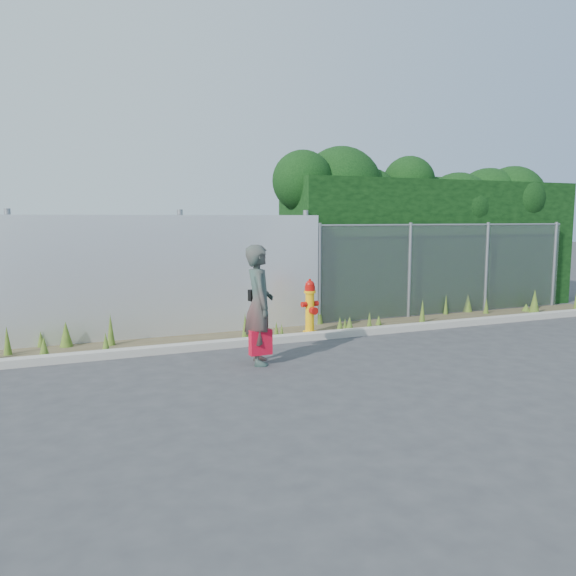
{
  "coord_description": "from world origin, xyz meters",
  "views": [
    {
      "loc": [
        -3.84,
        -7.06,
        2.15
      ],
      "look_at": [
        -0.3,
        1.4,
        1.0
      ],
      "focal_mm": 35.0,
      "sensor_mm": 36.0,
      "label": 1
    }
  ],
  "objects": [
    {
      "name": "curb",
      "position": [
        0.0,
        1.8,
        0.06
      ],
      "size": [
        16.0,
        0.22,
        0.12
      ],
      "primitive_type": "cube",
      "color": "#A7A197",
      "rests_on": "ground"
    },
    {
      "name": "hedge",
      "position": [
        4.45,
        4.06,
        2.02
      ],
      "size": [
        7.7,
        2.12,
        3.74
      ],
      "color": "black",
      "rests_on": "ground"
    },
    {
      "name": "woman",
      "position": [
        -1.09,
        0.62,
        0.88
      ],
      "size": [
        0.55,
        0.72,
        1.76
      ],
      "primitive_type": "imported",
      "rotation": [
        0.0,
        0.0,
        1.36
      ],
      "color": "#10685B",
      "rests_on": "ground"
    },
    {
      "name": "fire_hydrant",
      "position": [
        0.5,
        2.26,
        0.5
      ],
      "size": [
        0.35,
        0.31,
        1.03
      ],
      "rotation": [
        0.0,
        0.0,
        0.13
      ],
      "color": "#FFB80D",
      "rests_on": "ground"
    },
    {
      "name": "weed_strip",
      "position": [
        -0.07,
        2.48,
        0.13
      ],
      "size": [
        16.0,
        1.33,
        0.55
      ],
      "color": "#4E432C",
      "rests_on": "ground"
    },
    {
      "name": "ground",
      "position": [
        0.0,
        0.0,
        0.0
      ],
      "size": [
        80.0,
        80.0,
        0.0
      ],
      "primitive_type": "plane",
      "color": "#38383A",
      "rests_on": "ground"
    },
    {
      "name": "black_shoulder_bag",
      "position": [
        -1.06,
        0.84,
        1.0
      ],
      "size": [
        0.23,
        0.09,
        0.17
      ],
      "rotation": [
        0.0,
        0.0,
        0.23
      ],
      "color": "black"
    },
    {
      "name": "corrugated_fence",
      "position": [
        -3.25,
        3.01,
        1.1
      ],
      "size": [
        8.5,
        0.21,
        2.3
      ],
      "color": "silver",
      "rests_on": "ground"
    },
    {
      "name": "chainlink_fence",
      "position": [
        4.25,
        3.0,
        1.03
      ],
      "size": [
        6.5,
        0.07,
        2.05
      ],
      "color": "gray",
      "rests_on": "ground"
    },
    {
      "name": "red_tote_bag",
      "position": [
        -1.12,
        0.48,
        0.35
      ],
      "size": [
        0.33,
        0.12,
        0.43
      ],
      "rotation": [
        0.0,
        0.0,
        0.06
      ],
      "color": "red"
    }
  ]
}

